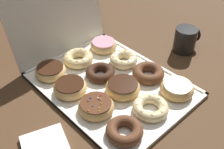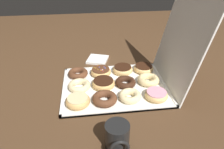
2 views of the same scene
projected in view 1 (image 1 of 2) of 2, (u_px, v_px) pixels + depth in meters
ground_plane at (111, 86)px, 0.98m from camera, size 3.00×3.00×0.00m
donut_box at (111, 85)px, 0.98m from camera, size 0.42×0.54×0.01m
chocolate_cake_ring_donut_0 at (124, 131)px, 0.79m from camera, size 0.11×0.11×0.03m
cruller_donut_1 at (151, 108)px, 0.86m from camera, size 0.12×0.12×0.03m
glazed_ring_donut_2 at (177, 89)px, 0.93m from camera, size 0.12×0.12×0.04m
sprinkle_donut_3 at (96, 106)px, 0.86m from camera, size 0.12×0.12×0.04m
chocolate_frosted_donut_4 at (123, 87)px, 0.93m from camera, size 0.12×0.12×0.04m
chocolate_cake_ring_donut_5 at (148, 73)px, 1.00m from camera, size 0.12×0.12×0.04m
chocolate_frosted_donut_6 at (70, 87)px, 0.93m from camera, size 0.12×0.12×0.04m
chocolate_cake_ring_donut_7 at (100, 73)px, 1.00m from camera, size 0.11×0.11×0.03m
cruller_donut_8 at (124, 59)px, 1.06m from camera, size 0.11×0.11×0.04m
chocolate_frosted_donut_9 at (51, 71)px, 1.00m from camera, size 0.11×0.11×0.04m
cruller_donut_10 at (78, 58)px, 1.07m from camera, size 0.12×0.12×0.04m
pink_frosted_donut_11 at (104, 45)px, 1.14m from camera, size 0.11×0.11×0.04m
coffee_mug at (186, 39)px, 1.13m from camera, size 0.11×0.09×0.10m
napkin_stack at (45, 147)px, 0.77m from camera, size 0.16×0.16×0.01m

